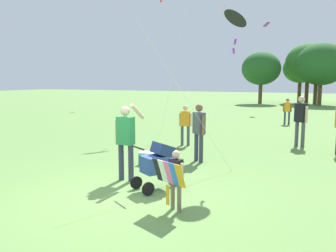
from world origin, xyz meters
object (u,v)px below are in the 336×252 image
child_with_butterfly_kite (175,175)px  kite_adult_black (235,20)px  cooler_box (148,158)px  person_red_shirt (287,109)px  person_sitting_far (199,128)px  person_kid_running (185,122)px  person_adult_flyer (126,136)px  person_back_turned (301,117)px  stroller (158,162)px

child_with_butterfly_kite → kite_adult_black: size_ratio=0.27×
cooler_box → person_red_shirt: bearing=76.8°
person_sitting_far → cooler_box: (-1.19, -0.87, -0.81)m
person_kid_running → cooler_box: size_ratio=3.23×
person_adult_flyer → person_kid_running: person_adult_flyer is taller
person_kid_running → person_back_turned: bearing=22.0°
stroller → person_kid_running: (-1.36, 4.91, 0.25)m
kite_adult_black → person_back_turned: 5.31m
kite_adult_black → cooler_box: bearing=-175.1°
kite_adult_black → person_adult_flyer: bearing=-138.2°
person_red_shirt → person_kid_running: bearing=-108.7°
stroller → person_red_shirt: bearing=84.2°
person_red_shirt → person_kid_running: person_kid_running is taller
child_with_butterfly_kite → person_back_turned: (1.56, 7.44, 0.39)m
person_sitting_far → person_adult_flyer: bearing=-109.8°
person_red_shirt → cooler_box: person_red_shirt is taller
kite_adult_black → person_red_shirt: 11.08m
person_adult_flyer → cooler_box: 1.87m
person_sitting_far → stroller: bearing=-88.6°
child_with_butterfly_kite → person_back_turned: bearing=78.1°
child_with_butterfly_kite → kite_adult_black: (0.24, 3.09, 3.14)m
kite_adult_black → person_back_turned: bearing=73.0°
kite_adult_black → cooler_box: (-2.32, -0.20, -3.63)m
child_with_butterfly_kite → cooler_box: bearing=125.8°
person_kid_running → person_sitting_far: bearing=-59.1°
stroller → person_sitting_far: (-0.07, 2.76, 0.38)m
child_with_butterfly_kite → person_red_shirt: size_ratio=0.81×
child_with_butterfly_kite → stroller: 1.31m
person_adult_flyer → person_back_turned: person_adult_flyer is taller
person_kid_running → person_back_turned: 4.05m
person_adult_flyer → stroller: person_adult_flyer is taller
child_with_butterfly_kite → kite_adult_black: kite_adult_black is taller
child_with_butterfly_kite → stroller: child_with_butterfly_kite is taller
person_red_shirt → person_adult_flyer: bearing=-100.3°
kite_adult_black → person_red_shirt: size_ratio=2.96×
cooler_box → person_back_turned: bearing=51.2°
person_red_shirt → person_sitting_far: bearing=-97.8°
person_sitting_far → cooler_box: size_ratio=3.72×
cooler_box → kite_adult_black: bearing=4.9°
person_back_turned → person_sitting_far: bearing=-123.9°
person_back_turned → cooler_box: size_ratio=3.98×
stroller → person_back_turned: (2.39, 6.43, 0.45)m
person_sitting_far → person_kid_running: 2.51m
person_adult_flyer → stroller: 1.10m
person_back_turned → kite_adult_black: bearing=-107.0°
person_sitting_far → person_back_turned: 4.42m
person_red_shirt → person_kid_running: (-2.65, -7.84, 0.04)m
stroller → cooler_box: 2.30m
stroller → person_kid_running: 5.10m
stroller → person_kid_running: bearing=105.4°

